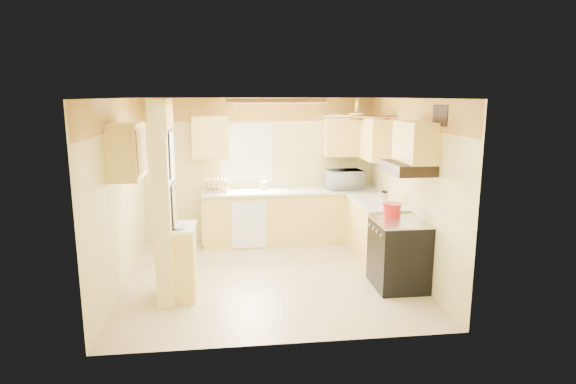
{
  "coord_description": "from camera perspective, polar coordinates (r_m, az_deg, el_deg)",
  "views": [
    {
      "loc": [
        -0.55,
        -6.46,
        2.53
      ],
      "look_at": [
        0.29,
        0.35,
        1.16
      ],
      "focal_mm": 30.0,
      "sensor_mm": 36.0,
      "label": 1
    }
  ],
  "objects": [
    {
      "name": "wall_back",
      "position": [
        8.47,
        -3.23,
        2.62
      ],
      "size": [
        4.0,
        0.0,
        4.0
      ],
      "primitive_type": "plane",
      "rotation": [
        1.57,
        0.0,
        0.0
      ],
      "color": "#E1D289",
      "rests_on": "floor"
    },
    {
      "name": "lower_cabinets_right",
      "position": [
        7.69,
        10.28,
        -4.55
      ],
      "size": [
        0.6,
        1.4,
        0.9
      ],
      "primitive_type": "cube",
      "color": "#E0C062",
      "rests_on": "floor"
    },
    {
      "name": "range_hood",
      "position": [
        6.4,
        14.02,
        2.81
      ],
      "size": [
        0.5,
        0.76,
        0.14
      ],
      "primitive_type": "cube",
      "color": "black",
      "rests_on": "upper_cab_over_stove"
    },
    {
      "name": "upper_cab_over_stove",
      "position": [
        6.39,
        14.88,
        5.74
      ],
      "size": [
        0.35,
        0.76,
        0.52
      ],
      "primitive_type": "cube",
      "color": "#E0C062",
      "rests_on": "wall_right"
    },
    {
      "name": "window",
      "position": [
        8.41,
        -4.96,
        4.59
      ],
      "size": [
        0.92,
        0.02,
        1.02
      ],
      "color": "white",
      "rests_on": "wall_back"
    },
    {
      "name": "wall_front",
      "position": [
        4.77,
        -0.16,
        -4.27
      ],
      "size": [
        4.0,
        0.0,
        4.0
      ],
      "primitive_type": "plane",
      "rotation": [
        -1.57,
        0.0,
        0.0
      ],
      "color": "#E1D289",
      "rests_on": "floor"
    },
    {
      "name": "upper_cab_back_right",
      "position": [
        8.47,
        7.39,
        6.63
      ],
      "size": [
        0.9,
        0.35,
        0.7
      ],
      "primitive_type": "cube",
      "color": "#E0C062",
      "rests_on": "wall_back"
    },
    {
      "name": "floor",
      "position": [
        6.96,
        -2.05,
        -10.01
      ],
      "size": [
        4.0,
        4.0,
        0.0
      ],
      "primitive_type": "plane",
      "color": "beige",
      "rests_on": "ground"
    },
    {
      "name": "poster_nashville",
      "position": [
        6.1,
        -13.35,
        -1.6
      ],
      "size": [
        0.02,
        0.42,
        0.57
      ],
      "color": "black",
      "rests_on": "partition_column"
    },
    {
      "name": "dutch_oven",
      "position": [
        6.74,
        12.22,
        -2.04
      ],
      "size": [
        0.26,
        0.26,
        0.17
      ],
      "color": "red",
      "rests_on": "stove"
    },
    {
      "name": "wall_right",
      "position": [
        7.06,
        14.27,
        0.52
      ],
      "size": [
        0.0,
        3.8,
        3.8
      ],
      "primitive_type": "plane",
      "rotation": [
        1.57,
        0.0,
        -1.57
      ],
      "color": "#E1D289",
      "rests_on": "floor"
    },
    {
      "name": "ceiling_light_panel",
      "position": [
        6.99,
        -1.73,
        10.71
      ],
      "size": [
        1.35,
        0.95,
        0.06
      ],
      "color": "brown",
      "rests_on": "ceiling"
    },
    {
      "name": "kettle",
      "position": [
        7.33,
        11.4,
        -0.67
      ],
      "size": [
        0.13,
        0.13,
        0.2
      ],
      "color": "silver",
      "rests_on": "countertop_right"
    },
    {
      "name": "microwave",
      "position": [
        8.41,
        6.73,
        1.49
      ],
      "size": [
        0.64,
        0.48,
        0.33
      ],
      "primitive_type": "imported",
      "rotation": [
        0.0,
        0.0,
        3.27
      ],
      "color": "white",
      "rests_on": "countertop_back"
    },
    {
      "name": "partition_ledge",
      "position": [
        6.29,
        -12.05,
        -8.25
      ],
      "size": [
        0.25,
        0.55,
        0.9
      ],
      "primitive_type": "cube",
      "color": "#E0C062",
      "rests_on": "floor"
    },
    {
      "name": "countertop_right",
      "position": [
        7.58,
        10.33,
        -1.13
      ],
      "size": [
        0.64,
        1.44,
        0.04
      ],
      "primitive_type": "cube",
      "color": "white",
      "rests_on": "lower_cabinets_right"
    },
    {
      "name": "dishwasher_panel",
      "position": [
        8.03,
        -4.66,
        -3.87
      ],
      "size": [
        0.58,
        0.02,
        0.8
      ],
      "primitive_type": "cube",
      "color": "white",
      "rests_on": "lower_cabinets_back"
    },
    {
      "name": "poster_menu",
      "position": [
        5.99,
        -13.64,
        4.48
      ],
      "size": [
        0.02,
        0.42,
        0.57
      ],
      "color": "black",
      "rests_on": "partition_column"
    },
    {
      "name": "bowl",
      "position": [
        6.01,
        -12.84,
        -4.09
      ],
      "size": [
        0.24,
        0.24,
        0.05
      ],
      "primitive_type": "imported",
      "rotation": [
        0.0,
        0.0,
        -0.42
      ],
      "color": "white",
      "rests_on": "ledge_top"
    },
    {
      "name": "wallpaper_border",
      "position": [
        8.36,
        -3.3,
        9.73
      ],
      "size": [
        4.0,
        0.02,
        0.4
      ],
      "primitive_type": "cube",
      "color": "#FDC44A",
      "rests_on": "wall_back"
    },
    {
      "name": "vent_grate",
      "position": [
        6.11,
        17.63,
        8.64
      ],
      "size": [
        0.02,
        0.4,
        0.25
      ],
      "primitive_type": "cube",
      "color": "black",
      "rests_on": "wall_right"
    },
    {
      "name": "ceiling_fan",
      "position": [
        5.97,
        8.12,
        8.86
      ],
      "size": [
        1.15,
        1.15,
        0.26
      ],
      "color": "gold",
      "rests_on": "ceiling"
    },
    {
      "name": "stove",
      "position": [
        6.64,
        12.97,
        -7.14
      ],
      "size": [
        0.68,
        0.77,
        0.92
      ],
      "color": "black",
      "rests_on": "floor"
    },
    {
      "name": "lower_cabinets_back",
      "position": [
        8.39,
        0.38,
        -3.03
      ],
      "size": [
        3.0,
        0.6,
        0.9
      ],
      "primitive_type": "cube",
      "color": "#E0C062",
      "rests_on": "floor"
    },
    {
      "name": "countertop_back",
      "position": [
        8.27,
        0.39,
        0.1
      ],
      "size": [
        3.04,
        0.64,
        0.04
      ],
      "primitive_type": "cube",
      "color": "white",
      "rests_on": "lower_cabinets_back"
    },
    {
      "name": "partition_column",
      "position": [
        6.1,
        -14.42,
        -1.16
      ],
      "size": [
        0.2,
        0.7,
        2.5
      ],
      "primitive_type": "cube",
      "color": "#E1D289",
      "rests_on": "floor"
    },
    {
      "name": "upper_cab_back_left",
      "position": [
        8.22,
        -9.16,
        6.44
      ],
      "size": [
        0.6,
        0.35,
        0.7
      ],
      "primitive_type": "cube",
      "color": "#E0C062",
      "rests_on": "wall_back"
    },
    {
      "name": "dish_rack",
      "position": [
        8.2,
        -8.49,
        0.59
      ],
      "size": [
        0.4,
        0.31,
        0.22
      ],
      "color": "tan",
      "rests_on": "countertop_back"
    },
    {
      "name": "utensil_crock",
      "position": [
        8.29,
        -2.93,
        0.79
      ],
      "size": [
        0.11,
        0.11,
        0.23
      ],
      "color": "white",
      "rests_on": "countertop_back"
    },
    {
      "name": "wall_left",
      "position": [
        6.74,
        -19.32,
        -0.27
      ],
      "size": [
        0.0,
        3.8,
        3.8
      ],
      "primitive_type": "plane",
      "rotation": [
        1.57,
        0.0,
        1.57
      ],
      "color": "#E1D289",
      "rests_on": "floor"
    },
    {
      "name": "upper_cab_left_wall",
      "position": [
        6.37,
        -18.6,
        4.6
      ],
      "size": [
        0.35,
        0.75,
        0.7
      ],
      "primitive_type": "cube",
      "color": "#E0C062",
      "rests_on": "wall_left"
    },
    {
      "name": "ledge_top",
      "position": [
        6.15,
        -12.23,
        -4.12
      ],
      "size": [
        0.28,
        0.58,
        0.04
      ],
      "primitive_type": "cube",
      "color": "white",
      "rests_on": "partition_ledge"
    },
    {
      "name": "upper_cab_right",
      "position": [
        8.09,
        10.12,
        6.33
      ],
      "size": [
        0.35,
        1.0,
        0.7
      ],
      "primitive_type": "cube",
      "color": "#E0C062",
      "rests_on": "wall_right"
    },
    {
      "name": "ceiling",
      "position": [
        6.48,
        -2.21,
        11.05
      ],
      "size": [
        4.0,
        4.0,
        0.0
      ],
      "primitive_type": "plane",
      "rotation": [
        3.14,
        0.0,
        0.0
      ],
      "color": "white",
      "rests_on": "wall_back"
    }
  ]
}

